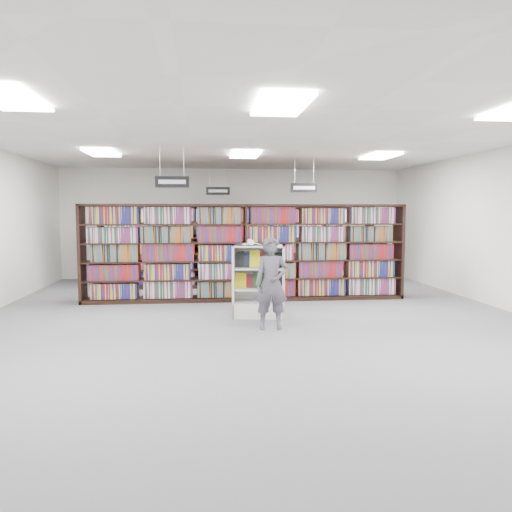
{
  "coord_description": "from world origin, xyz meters",
  "views": [
    {
      "loc": [
        -0.9,
        -8.83,
        1.92
      ],
      "look_at": [
        0.08,
        0.5,
        1.1
      ],
      "focal_mm": 35.0,
      "sensor_mm": 36.0,
      "label": 1
    }
  ],
  "objects": [
    {
      "name": "troffer_front_left",
      "position": [
        -3.0,
        -3.0,
        3.16
      ],
      "size": [
        0.6,
        1.2,
        0.04
      ],
      "primitive_type": "cube",
      "color": "white",
      "rests_on": "ceiling"
    },
    {
      "name": "troffer_back_left",
      "position": [
        -3.0,
        2.0,
        3.16
      ],
      "size": [
        0.6,
        1.2,
        0.04
      ],
      "primitive_type": "cube",
      "color": "white",
      "rests_on": "ceiling"
    },
    {
      "name": "ceiling",
      "position": [
        0.0,
        0.0,
        3.2
      ],
      "size": [
        10.0,
        12.0,
        0.1
      ],
      "primitive_type": "cube",
      "color": "silver",
      "rests_on": "wall_back"
    },
    {
      "name": "troffer_back_right",
      "position": [
        3.0,
        2.0,
        3.16
      ],
      "size": [
        0.6,
        1.2,
        0.04
      ],
      "primitive_type": "cube",
      "color": "white",
      "rests_on": "ceiling"
    },
    {
      "name": "troffer_front_center",
      "position": [
        0.0,
        -3.0,
        3.16
      ],
      "size": [
        0.6,
        1.2,
        0.04
      ],
      "primitive_type": "cube",
      "color": "white",
      "rests_on": "ceiling"
    },
    {
      "name": "bookshelf_row_near",
      "position": [
        0.0,
        2.0,
        1.05
      ],
      "size": [
        7.0,
        0.6,
        2.1
      ],
      "color": "black",
      "rests_on": "floor"
    },
    {
      "name": "shopper",
      "position": [
        0.2,
        -0.8,
        0.76
      ],
      "size": [
        0.56,
        0.38,
        1.51
      ],
      "primitive_type": "imported",
      "rotation": [
        0.0,
        0.0,
        -0.02
      ],
      "color": "#514C57",
      "rests_on": "floor"
    },
    {
      "name": "aisle_sign_left",
      "position": [
        -1.5,
        1.0,
        2.53
      ],
      "size": [
        0.65,
        0.02,
        0.8
      ],
      "color": "#B2B2B7",
      "rests_on": "ceiling"
    },
    {
      "name": "wall_front",
      "position": [
        0.0,
        -6.0,
        1.6
      ],
      "size": [
        10.0,
        0.1,
        3.2
      ],
      "primitive_type": "cube",
      "color": "white",
      "rests_on": "ground"
    },
    {
      "name": "endcap_display",
      "position": [
        0.1,
        0.2,
        0.46
      ],
      "size": [
        1.0,
        0.59,
        1.33
      ],
      "rotation": [
        0.0,
        0.0,
        -0.13
      ],
      "color": "silver",
      "rests_on": "floor"
    },
    {
      "name": "floor",
      "position": [
        0.0,
        0.0,
        0.0
      ],
      "size": [
        12.0,
        12.0,
        0.0
      ],
      "primitive_type": "plane",
      "color": "#5A5A60",
      "rests_on": "ground"
    },
    {
      "name": "aisle_sign_right",
      "position": [
        1.5,
        3.0,
        2.53
      ],
      "size": [
        0.65,
        0.02,
        0.8
      ],
      "color": "#B2B2B7",
      "rests_on": "ceiling"
    },
    {
      "name": "troffer_back_center",
      "position": [
        0.0,
        2.0,
        3.16
      ],
      "size": [
        0.6,
        1.2,
        0.04
      ],
      "primitive_type": "cube",
      "color": "white",
      "rests_on": "ceiling"
    },
    {
      "name": "aisle_sign_center",
      "position": [
        -0.5,
        5.0,
        2.53
      ],
      "size": [
        0.65,
        0.02,
        0.8
      ],
      "color": "#B2B2B7",
      "rests_on": "ceiling"
    },
    {
      "name": "bookshelf_row_mid",
      "position": [
        0.0,
        4.0,
        1.05
      ],
      "size": [
        7.0,
        0.6,
        2.1
      ],
      "color": "black",
      "rests_on": "floor"
    },
    {
      "name": "bookshelf_row_far",
      "position": [
        0.0,
        5.7,
        1.05
      ],
      "size": [
        7.0,
        0.6,
        2.1
      ],
      "color": "black",
      "rests_on": "floor"
    },
    {
      "name": "wall_back",
      "position": [
        0.0,
        6.0,
        1.6
      ],
      "size": [
        10.0,
        0.1,
        3.2
      ],
      "primitive_type": "cube",
      "color": "white",
      "rests_on": "ground"
    },
    {
      "name": "open_book",
      "position": [
        -0.04,
        0.16,
        1.36
      ],
      "size": [
        0.6,
        0.35,
        0.13
      ],
      "rotation": [
        0.0,
        0.0,
        0.01
      ],
      "color": "black",
      "rests_on": "endcap_display"
    }
  ]
}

